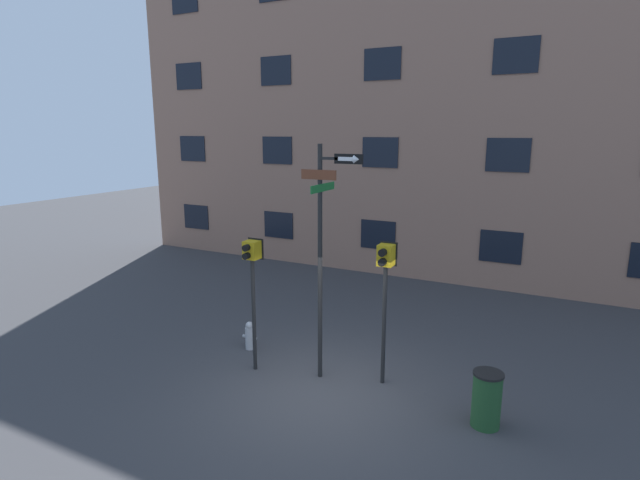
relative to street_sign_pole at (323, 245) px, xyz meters
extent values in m
plane|color=#38383A|center=(0.32, -0.62, -2.74)|extent=(60.00, 60.00, 0.00)
cube|color=#936B56|center=(0.32, 7.83, 4.22)|extent=(24.00, 0.60, 13.92)
cube|color=black|center=(-9.68, 7.51, -1.35)|extent=(1.25, 0.03, 0.99)
cube|color=black|center=(-5.68, 7.51, -1.35)|extent=(1.25, 0.03, 0.99)
cube|color=black|center=(-1.68, 7.51, -1.35)|extent=(1.25, 0.03, 0.99)
cube|color=black|center=(2.32, 7.51, -1.35)|extent=(1.25, 0.03, 0.99)
cube|color=black|center=(-9.68, 7.51, 1.44)|extent=(1.25, 0.03, 0.99)
cube|color=black|center=(-5.68, 7.51, 1.44)|extent=(1.25, 0.03, 0.99)
cube|color=black|center=(-1.68, 7.51, 1.44)|extent=(1.25, 0.03, 0.99)
cube|color=black|center=(2.32, 7.51, 1.44)|extent=(1.25, 0.03, 0.99)
cube|color=black|center=(-9.68, 7.51, 4.22)|extent=(1.25, 0.03, 0.99)
cube|color=black|center=(-5.68, 7.51, 4.22)|extent=(1.25, 0.03, 0.99)
cube|color=black|center=(-1.68, 7.51, 4.22)|extent=(1.25, 0.03, 0.99)
cube|color=black|center=(2.32, 7.51, 4.22)|extent=(1.25, 0.03, 0.99)
cylinder|color=black|center=(-0.07, 0.01, -0.42)|extent=(0.09, 0.09, 4.64)
cube|color=black|center=(0.22, 0.01, 1.64)|extent=(0.58, 0.05, 0.05)
cube|color=brown|center=(-0.07, -0.05, 1.34)|extent=(0.72, 0.02, 0.18)
cube|color=#196B2D|center=(-0.01, 0.01, 1.10)|extent=(0.02, 0.95, 0.15)
cube|color=black|center=(0.51, -0.01, 1.64)|extent=(0.56, 0.02, 0.18)
cube|color=white|center=(0.47, -0.02, 1.64)|extent=(0.32, 0.01, 0.07)
cone|color=white|center=(0.67, -0.02, 1.64)|extent=(0.10, 0.14, 0.14)
cylinder|color=black|center=(-1.42, -0.33, -1.55)|extent=(0.08, 0.08, 2.38)
cube|color=gold|center=(-1.42, -0.33, -0.18)|extent=(0.29, 0.26, 0.36)
cube|color=black|center=(-1.42, -0.19, -0.18)|extent=(0.35, 0.02, 0.42)
cylinder|color=black|center=(-1.42, -0.52, -0.10)|extent=(0.13, 0.12, 0.13)
cylinder|color=black|center=(-1.42, -0.52, -0.26)|extent=(0.13, 0.12, 0.13)
cylinder|color=#EA4C14|center=(-1.42, -0.47, -0.10)|extent=(0.10, 0.01, 0.10)
cylinder|color=black|center=(1.15, 0.34, -1.54)|extent=(0.08, 0.08, 2.40)
cube|color=gold|center=(1.15, 0.34, -0.14)|extent=(0.29, 0.26, 0.40)
cube|color=black|center=(1.15, 0.48, -0.14)|extent=(0.35, 0.02, 0.46)
cylinder|color=black|center=(1.15, 0.15, -0.05)|extent=(0.14, 0.12, 0.14)
cylinder|color=black|center=(1.15, 0.15, -0.23)|extent=(0.14, 0.12, 0.14)
cylinder|color=orange|center=(1.15, 0.20, -0.05)|extent=(0.11, 0.01, 0.11)
cylinder|color=#A5A5A8|center=(-2.09, 0.44, -2.48)|extent=(0.20, 0.20, 0.51)
sphere|color=#A5A5A8|center=(-2.09, 0.44, -2.17)|extent=(0.17, 0.17, 0.17)
cylinder|color=#A5A5A8|center=(-2.23, 0.44, -2.46)|extent=(0.08, 0.07, 0.07)
cylinder|color=#A5A5A8|center=(-1.95, 0.44, -2.46)|extent=(0.08, 0.07, 0.07)
cylinder|color=#1E4723|center=(3.20, -0.27, -2.28)|extent=(0.48, 0.48, 0.93)
cylinder|color=black|center=(3.20, -0.27, -1.79)|extent=(0.51, 0.51, 0.04)
camera|label=1|loc=(4.17, -8.27, 2.13)|focal=28.00mm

